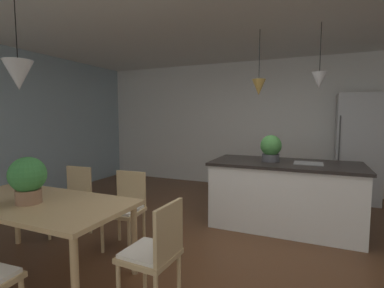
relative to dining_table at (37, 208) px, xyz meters
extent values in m
cube|color=brown|center=(1.65, 1.11, -0.68)|extent=(10.00, 8.40, 0.04)
cube|color=white|center=(1.65, 4.37, 0.69)|extent=(10.00, 0.12, 2.70)
cube|color=tan|center=(0.00, 0.00, 0.05)|extent=(1.84, 0.90, 0.04)
cylinder|color=tan|center=(-0.84, 0.37, -0.30)|extent=(0.06, 0.06, 0.70)
cylinder|color=tan|center=(0.84, 0.37, -0.30)|extent=(0.06, 0.06, 0.70)
cylinder|color=tan|center=(0.84, -0.37, -0.30)|extent=(0.06, 0.06, 0.70)
cube|color=tan|center=(-0.41, 0.77, -0.23)|extent=(0.42, 0.42, 0.04)
cube|color=white|center=(-0.41, 0.77, -0.19)|extent=(0.38, 0.38, 0.03)
cube|color=tan|center=(-0.42, 0.95, 0.00)|extent=(0.38, 0.05, 0.42)
cylinder|color=tan|center=(-0.23, 0.61, -0.45)|extent=(0.04, 0.04, 0.41)
cylinder|color=tan|center=(-0.57, 0.59, -0.45)|extent=(0.04, 0.04, 0.41)
cylinder|color=tan|center=(-0.25, 0.95, -0.45)|extent=(0.04, 0.04, 0.41)
cylinder|color=tan|center=(-0.59, 0.93, -0.45)|extent=(0.04, 0.04, 0.41)
cube|color=tan|center=(0.41, 0.77, -0.23)|extent=(0.43, 0.43, 0.04)
cube|color=white|center=(0.41, 0.77, -0.19)|extent=(0.39, 0.39, 0.03)
cube|color=tan|center=(0.40, 0.95, 0.00)|extent=(0.38, 0.06, 0.42)
cylinder|color=tan|center=(0.60, 0.61, -0.45)|extent=(0.04, 0.04, 0.41)
cylinder|color=tan|center=(0.26, 0.58, -0.45)|extent=(0.04, 0.04, 0.41)
cylinder|color=tan|center=(0.57, 0.95, -0.45)|extent=(0.04, 0.04, 0.41)
cylinder|color=tan|center=(0.23, 0.92, -0.45)|extent=(0.04, 0.04, 0.41)
cube|color=tan|center=(1.24, 0.00, -0.23)|extent=(0.42, 0.42, 0.04)
cube|color=white|center=(1.24, 0.00, -0.19)|extent=(0.38, 0.38, 0.03)
cube|color=tan|center=(1.42, -0.01, 0.00)|extent=(0.05, 0.38, 0.42)
cylinder|color=tan|center=(1.08, 0.18, -0.45)|extent=(0.04, 0.04, 0.41)
cylinder|color=tan|center=(1.42, 0.16, -0.45)|extent=(0.04, 0.04, 0.41)
cube|color=white|center=(2.04, 2.19, -0.22)|extent=(1.91, 0.89, 0.88)
cube|color=black|center=(2.04, 2.19, 0.22)|extent=(1.97, 0.95, 0.04)
cube|color=gray|center=(2.33, 2.19, 0.25)|extent=(0.36, 0.30, 0.01)
cube|color=#B2B5B7|center=(3.11, 3.97, 0.31)|extent=(0.72, 0.64, 1.93)
cylinder|color=#4C4C4C|center=(2.79, 3.63, 0.31)|extent=(0.02, 0.02, 1.16)
cylinder|color=black|center=(-0.06, -0.07, 1.70)|extent=(0.01, 0.01, 0.68)
cone|color=#B7B7B7|center=(-0.06, -0.07, 1.23)|extent=(0.26, 0.26, 0.26)
cylinder|color=black|center=(1.66, 2.19, 1.71)|extent=(0.01, 0.01, 0.67)
cone|color=olive|center=(1.66, 2.19, 1.27)|extent=(0.19, 0.19, 0.22)
cylinder|color=black|center=(2.42, 2.19, 1.74)|extent=(0.01, 0.01, 0.62)
cone|color=#B7B7B7|center=(2.42, 2.19, 1.33)|extent=(0.18, 0.18, 0.21)
cylinder|color=#4C4C51|center=(1.84, 2.19, 0.30)|extent=(0.23, 0.23, 0.10)
sphere|color=#478C42|center=(1.84, 2.19, 0.47)|extent=(0.29, 0.29, 0.29)
cylinder|color=#8C664C|center=(0.00, -0.08, 0.13)|extent=(0.22, 0.22, 0.13)
sphere|color=#387F3D|center=(0.00, -0.08, 0.33)|extent=(0.33, 0.33, 0.33)
camera|label=1|loc=(2.39, -1.83, 0.86)|focal=26.63mm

